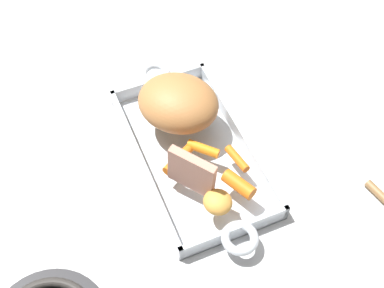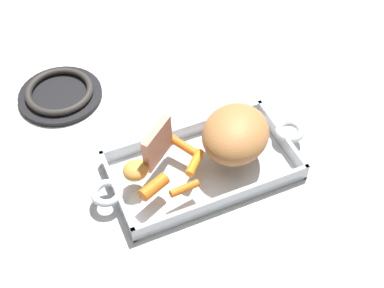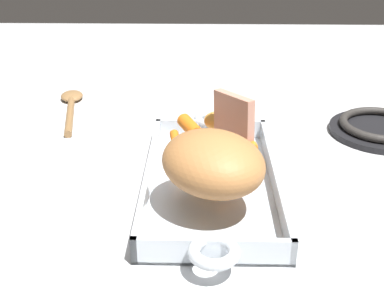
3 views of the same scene
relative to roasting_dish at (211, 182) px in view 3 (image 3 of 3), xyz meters
name	(u,v)px [view 3 (image 3 of 3)]	position (x,y,z in m)	size (l,w,h in m)	color
ground_plane	(211,189)	(0.00, 0.00, -0.01)	(2.20, 2.20, 0.00)	silver
roasting_dish	(211,182)	(0.00, 0.00, 0.00)	(0.43, 0.19, 0.04)	silver
pork_roast	(210,163)	(0.07, 0.00, 0.07)	(0.14, 0.12, 0.08)	#B07440
roast_slice_thin	(234,119)	(-0.08, 0.03, 0.07)	(0.01, 0.08, 0.08)	tan
baby_carrot_northeast	(190,127)	(-0.11, -0.03, 0.04)	(0.02, 0.02, 0.06)	orange
baby_carrot_center_left	(205,154)	(-0.02, -0.01, 0.04)	(0.02, 0.02, 0.06)	orange
baby_carrot_southwest	(235,153)	(-0.02, 0.03, 0.04)	(0.02, 0.02, 0.07)	orange
baby_carrot_long	(176,142)	(-0.06, -0.06, 0.03)	(0.01, 0.01, 0.06)	orange
potato_golden_large	(218,121)	(-0.13, 0.01, 0.04)	(0.05, 0.05, 0.03)	gold
stove_burner_rear	(380,128)	(-0.20, 0.31, 0.00)	(0.18, 0.18, 0.03)	black
serving_spoon	(71,104)	(-0.31, -0.28, 0.00)	(0.23, 0.07, 0.02)	olive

